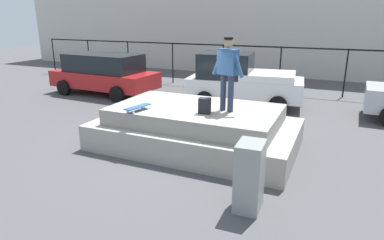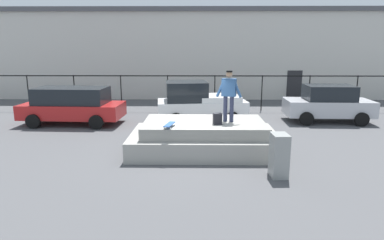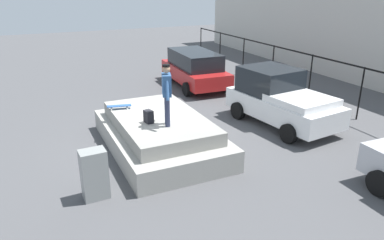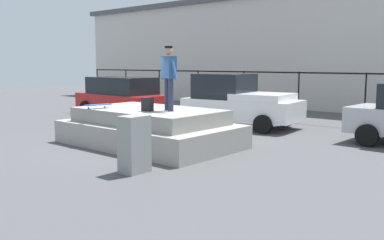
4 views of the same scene
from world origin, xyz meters
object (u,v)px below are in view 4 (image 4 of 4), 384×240
at_px(skateboard, 98,105).
at_px(backpack, 147,104).
at_px(car_red_hatchback_near, 122,95).
at_px(utility_box, 134,144).
at_px(car_white_pickup_mid, 238,101).
at_px(skateboarder, 169,73).

xyz_separation_m(skateboard, backpack, (1.55, 0.47, 0.09)).
height_order(car_red_hatchback_near, utility_box, car_red_hatchback_near).
bearing_deg(car_white_pickup_mid, car_red_hatchback_near, -174.17).
bearing_deg(car_red_hatchback_near, skateboarder, -30.77).
height_order(backpack, car_red_hatchback_near, car_red_hatchback_near).
relative_size(skateboard, car_red_hatchback_near, 0.17).
bearing_deg(skateboard, utility_box, -24.52).
xyz_separation_m(skateboard, utility_box, (3.16, -1.44, -0.54)).
xyz_separation_m(skateboarder, car_white_pickup_mid, (-0.99, 4.71, -1.12)).
bearing_deg(skateboarder, car_white_pickup_mid, 101.88).
height_order(backpack, utility_box, backpack).
distance_m(car_red_hatchback_near, utility_box, 10.36).
xyz_separation_m(car_red_hatchback_near, car_white_pickup_mid, (5.91, 0.60, 0.04)).
bearing_deg(skateboard, skateboarder, 24.58).
bearing_deg(skateboarder, car_red_hatchback_near, 149.23).
relative_size(backpack, utility_box, 0.30).
bearing_deg(car_red_hatchback_near, backpack, -34.90).
bearing_deg(backpack, skateboard, 5.74).
relative_size(skateboarder, car_white_pickup_mid, 0.39).
xyz_separation_m(car_white_pickup_mid, utility_box, (2.20, -7.05, -0.34)).
distance_m(skateboard, backpack, 1.62).
height_order(skateboard, car_red_hatchback_near, car_red_hatchback_near).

